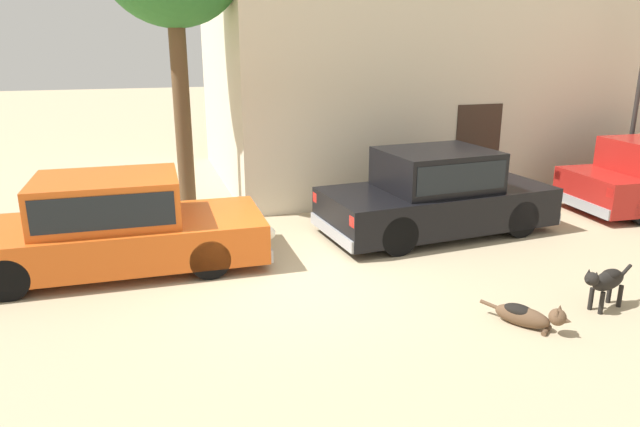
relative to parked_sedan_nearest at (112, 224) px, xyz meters
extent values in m
plane|color=tan|center=(2.62, -1.21, -0.72)|extent=(80.00, 80.00, 0.00)
cube|color=#D15619|center=(0.02, 0.00, -0.26)|extent=(4.56, 1.93, 0.61)
cube|color=#D15619|center=(-0.03, 0.00, 0.39)|extent=(2.11, 1.63, 0.70)
cube|color=black|center=(-0.03, 0.00, 0.40)|extent=(1.95, 1.65, 0.49)
cube|color=#999BA0|center=(2.26, -0.05, -0.46)|extent=(0.16, 1.81, 0.20)
sphere|color=silver|center=(2.30, 0.69, -0.13)|extent=(0.20, 0.20, 0.20)
sphere|color=silver|center=(2.27, -0.79, -0.13)|extent=(0.20, 0.20, 0.20)
cylinder|color=black|center=(1.39, 0.79, -0.42)|extent=(0.61, 0.21, 0.61)
cylinder|color=black|center=(1.35, -0.85, -0.42)|extent=(0.61, 0.21, 0.61)
cylinder|color=black|center=(-1.32, 0.85, -0.42)|extent=(0.61, 0.21, 0.61)
cylinder|color=black|center=(-1.36, -0.79, -0.42)|extent=(0.61, 0.21, 0.61)
cube|color=black|center=(5.61, 0.12, -0.22)|extent=(4.30, 2.16, 0.69)
cube|color=black|center=(5.56, 0.11, 0.47)|extent=(2.04, 1.73, 0.70)
cube|color=black|center=(5.56, 0.11, 0.48)|extent=(1.89, 1.74, 0.49)
cube|color=#999BA0|center=(7.66, 0.28, -0.46)|extent=(0.26, 1.80, 0.20)
cube|color=#999BA0|center=(3.55, -0.05, -0.46)|extent=(0.26, 1.80, 0.20)
sphere|color=silver|center=(7.64, 1.02, -0.07)|extent=(0.20, 0.20, 0.20)
sphere|color=silver|center=(7.75, -0.45, -0.07)|extent=(0.20, 0.20, 0.20)
cube|color=red|center=(3.48, 0.75, -0.05)|extent=(0.05, 0.18, 0.18)
cube|color=red|center=(3.61, -0.84, -0.05)|extent=(0.05, 0.18, 0.18)
cylinder|color=black|center=(6.79, 1.03, -0.38)|extent=(0.69, 0.25, 0.68)
cylinder|color=black|center=(6.92, -0.60, -0.38)|extent=(0.69, 0.25, 0.68)
cylinder|color=black|center=(4.29, 0.83, -0.38)|extent=(0.69, 0.25, 0.68)
cylinder|color=black|center=(4.42, -0.80, -0.38)|extent=(0.69, 0.25, 0.68)
cube|color=#999BA0|center=(8.89, 0.15, -0.46)|extent=(0.22, 1.76, 0.20)
cube|color=red|center=(8.93, 0.92, -0.04)|extent=(0.05, 0.18, 0.18)
cube|color=red|center=(8.85, -0.62, -0.04)|extent=(0.05, 0.18, 0.18)
cylinder|color=black|center=(9.75, 0.90, -0.40)|extent=(0.64, 0.24, 0.63)
cube|color=#38281E|center=(7.61, 2.01, 0.33)|extent=(1.10, 0.02, 2.10)
cylinder|color=brown|center=(5.08, -3.74, -0.69)|extent=(0.12, 0.11, 0.06)
cylinder|color=brown|center=(4.97, -3.82, -0.69)|extent=(0.12, 0.11, 0.06)
ellipsoid|color=brown|center=(4.85, -3.53, -0.59)|extent=(0.57, 0.68, 0.25)
ellipsoid|color=black|center=(4.82, -3.49, -0.52)|extent=(0.39, 0.43, 0.14)
sphere|color=brown|center=(5.08, -3.87, -0.48)|extent=(0.21, 0.21, 0.21)
cone|color=brown|center=(5.15, -3.96, -0.49)|extent=(0.16, 0.16, 0.11)
cone|color=brown|center=(5.14, -3.83, -0.39)|extent=(0.10, 0.10, 0.09)
cone|color=brown|center=(5.03, -3.90, -0.39)|extent=(0.10, 0.10, 0.09)
cylinder|color=brown|center=(4.60, -3.18, -0.56)|extent=(0.18, 0.23, 0.08)
cylinder|color=black|center=(6.02, -3.56, -0.57)|extent=(0.06, 0.06, 0.30)
cylinder|color=black|center=(5.99, -3.42, -0.57)|extent=(0.06, 0.06, 0.30)
cylinder|color=black|center=(6.41, -3.46, -0.57)|extent=(0.06, 0.06, 0.30)
cylinder|color=black|center=(6.38, -3.32, -0.57)|extent=(0.06, 0.06, 0.30)
ellipsoid|color=black|center=(6.20, -3.44, -0.32)|extent=(0.65, 0.35, 0.26)
ellipsoid|color=black|center=(6.24, -3.43, -0.25)|extent=(0.38, 0.27, 0.14)
sphere|color=black|center=(5.84, -3.53, -0.22)|extent=(0.18, 0.18, 0.18)
cone|color=black|center=(5.75, -3.56, -0.23)|extent=(0.12, 0.12, 0.10)
cone|color=black|center=(5.85, -3.58, -0.14)|extent=(0.08, 0.08, 0.08)
cone|color=black|center=(5.83, -3.48, -0.14)|extent=(0.08, 0.08, 0.08)
cylinder|color=black|center=(6.57, -3.35, -0.27)|extent=(0.22, 0.10, 0.15)
cylinder|color=#2D2B28|center=(11.04, 1.21, 1.23)|extent=(0.10, 0.10, 3.90)
cylinder|color=brown|center=(1.35, 2.78, 1.23)|extent=(0.33, 0.33, 3.90)
camera|label=1|loc=(0.54, -8.92, 2.65)|focal=32.21mm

